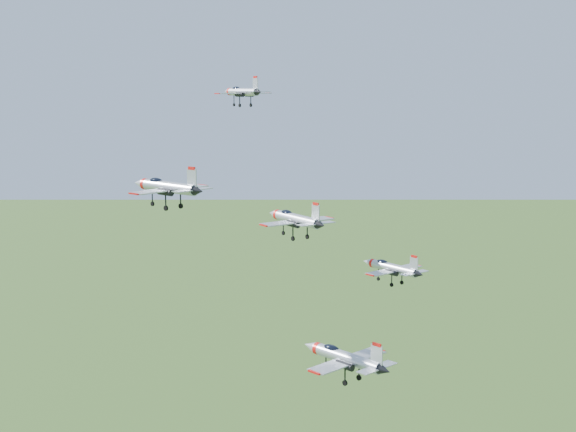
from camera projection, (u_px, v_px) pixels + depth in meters
The scene contains 5 objects.
jet_lead at pixel (242, 92), 134.19m from camera, with size 11.79×10.06×3.22m.
jet_left_high at pixel (295, 219), 114.31m from camera, with size 13.55×11.55×3.70m.
jet_right_high at pixel (166, 186), 101.83m from camera, with size 13.54×11.18×3.62m.
jet_left_low at pixel (391, 267), 111.66m from camera, with size 11.36×9.57×3.05m.
jet_right_low at pixel (344, 357), 94.77m from camera, with size 13.71×11.44×3.67m.
Camera 1 is at (64.75, -91.10, 142.96)m, focal length 50.00 mm.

